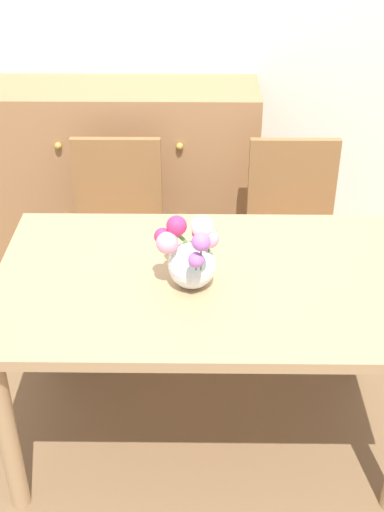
% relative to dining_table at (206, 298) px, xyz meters
% --- Properties ---
extents(ground_plane, '(12.00, 12.00, 0.00)m').
position_rel_dining_table_xyz_m(ground_plane, '(0.00, 0.00, -0.66)').
color(ground_plane, brown).
extents(dining_table, '(1.52, 0.92, 0.75)m').
position_rel_dining_table_xyz_m(dining_table, '(0.00, 0.00, 0.00)').
color(dining_table, tan).
rests_on(dining_table, ground_plane).
extents(chair_left, '(0.42, 0.42, 0.90)m').
position_rel_dining_table_xyz_m(chair_left, '(-0.42, 0.80, -0.14)').
color(chair_left, olive).
rests_on(chair_left, ground_plane).
extents(chair_right, '(0.42, 0.42, 0.90)m').
position_rel_dining_table_xyz_m(chair_right, '(0.42, 0.80, -0.14)').
color(chair_right, olive).
rests_on(chair_right, ground_plane).
extents(dresser, '(1.40, 0.47, 1.00)m').
position_rel_dining_table_xyz_m(dresser, '(-0.42, 1.33, -0.15)').
color(dresser, '#9E7047').
rests_on(dresser, ground_plane).
extents(flower_vase, '(0.22, 0.28, 0.28)m').
position_rel_dining_table_xyz_m(flower_vase, '(-0.06, -0.06, 0.23)').
color(flower_vase, silver).
rests_on(flower_vase, dining_table).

